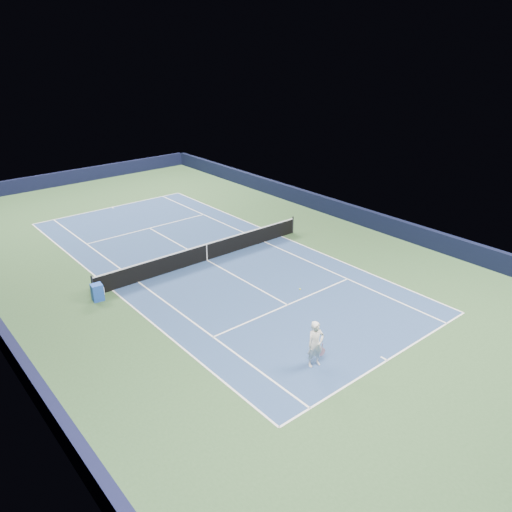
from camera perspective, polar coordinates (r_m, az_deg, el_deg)
ground at (r=27.21m, az=-5.62°, el=-0.49°), size 40.00×40.00×0.00m
wall_far at (r=44.05m, az=-20.61°, el=8.41°), size 22.00×0.35×1.10m
wall_right at (r=33.80m, az=9.68°, el=5.22°), size 0.35×40.00×1.10m
court_surface at (r=27.20m, az=-5.62°, el=-0.48°), size 10.97×23.77×0.01m
baseline_far at (r=37.05m, az=-16.16°, el=5.38°), size 10.97×0.08×0.00m
baseline_near at (r=19.75m, az=14.77°, el=-11.46°), size 10.97×0.08×0.00m
sideline_doubles_right at (r=30.34m, az=2.94°, el=2.26°), size 0.08×23.77×0.00m
sideline_doubles_left at (r=24.89m, az=-16.08°, el=-3.78°), size 0.08×23.77×0.00m
sideline_singles_right at (r=29.49m, az=0.97°, el=1.63°), size 0.08×23.77×0.00m
sideline_singles_left at (r=25.38m, az=-13.29°, el=-2.91°), size 0.08×23.77×0.00m
service_line_far at (r=32.33m, az=-12.08°, el=3.13°), size 8.23×0.08×0.00m
service_line_near at (r=22.72m, az=3.62°, el=-5.59°), size 8.23×0.08×0.00m
center_service_line at (r=27.20m, az=-5.62°, el=-0.47°), size 0.08×12.80×0.00m
center_mark_far at (r=36.91m, az=-16.06°, el=5.33°), size 0.08×0.30×0.00m
center_mark_near at (r=19.81m, az=14.42°, el=-11.28°), size 0.08×0.30×0.00m
tennis_net at (r=27.00m, az=-5.66°, el=0.49°), size 12.90×0.10×1.07m
sponsor_cube at (r=24.02m, az=-17.67°, el=-3.97°), size 0.59×0.50×0.81m
tennis_player at (r=18.50m, az=6.82°, el=-9.97°), size 0.85×1.32×2.76m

